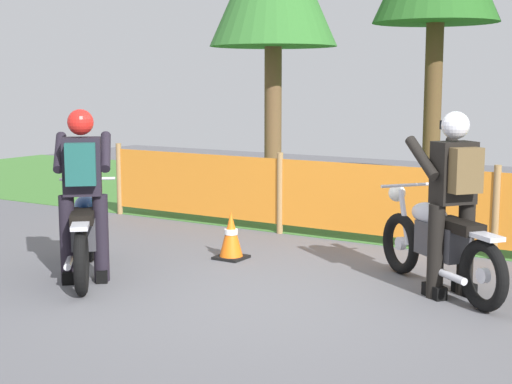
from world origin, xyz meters
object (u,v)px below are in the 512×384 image
at_px(rider_trailing, 453,194).
at_px(traffic_cone, 231,236).
at_px(motorcycle_lead, 85,232).
at_px(rider_lead, 83,186).
at_px(motorcycle_trailing, 438,243).

xyz_separation_m(rider_trailing, traffic_cone, (-2.52, 0.17, -0.69)).
height_order(motorcycle_lead, rider_trailing, rider_trailing).
distance_m(motorcycle_lead, rider_lead, 0.54).
bearing_deg(rider_lead, motorcycle_trailing, -104.20).
distance_m(motorcycle_lead, rider_trailing, 3.60).
relative_size(motorcycle_trailing, traffic_cone, 3.07).
bearing_deg(traffic_cone, motorcycle_trailing, -0.94).
xyz_separation_m(motorcycle_lead, traffic_cone, (0.82, 1.40, -0.19)).
bearing_deg(rider_lead, rider_trailing, -107.41).
distance_m(motorcycle_trailing, rider_lead, 3.43).
height_order(rider_lead, traffic_cone, rider_lead).
height_order(rider_lead, rider_trailing, same).
relative_size(rider_trailing, traffic_cone, 3.19).
distance_m(motorcycle_trailing, traffic_cone, 2.36).
relative_size(rider_lead, rider_trailing, 1.00).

